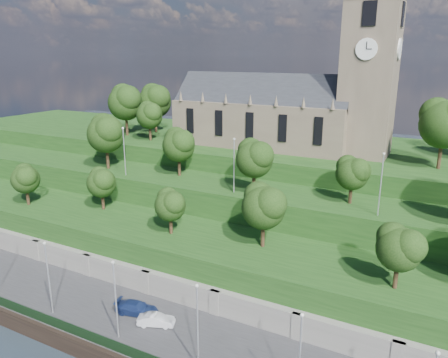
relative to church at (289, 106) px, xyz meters
The scene contains 14 objects.
promenade 45.42m from the church, 91.13° to the right, with size 160.00×12.00×2.00m, color #2D2D30.
fence 49.57m from the church, 91.00° to the right, with size 160.00×0.10×1.20m, color black.
retaining_wall 39.48m from the church, 91.33° to the right, with size 160.00×2.10×5.00m.
embankment_lower 33.57m from the church, 91.61° to the right, with size 160.00×12.00×8.00m, color #193B13.
embankment_upper 23.71m from the church, 92.66° to the right, with size 160.00×10.00×12.00m, color #193B13.
hilltop 15.57m from the church, 101.11° to the left, with size 160.00×32.00×15.00m, color #193B13.
church is the anchor object (origin of this frame).
trees_lower 29.60m from the church, 81.48° to the right, with size 68.84×8.93×8.16m.
trees_upper 18.59m from the church, 89.16° to the right, with size 63.46×8.79×9.55m.
trees_hilltop 2.37m from the church, 15.98° to the right, with size 75.48×16.47×11.78m.
lamp_posts_promenade 46.21m from the church, 93.67° to the right, with size 60.36×0.36×9.04m.
lamp_posts_upper 20.86m from the church, 92.26° to the right, with size 40.36×0.36×8.00m.
car_middle 44.52m from the church, 90.71° to the right, with size 1.45×4.15×1.37m, color #B9B8BE.
car_right 43.94m from the church, 95.62° to the right, with size 2.10×5.16×1.50m, color navy.
Camera 1 is at (26.88, -27.87, 31.29)m, focal length 35.00 mm.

